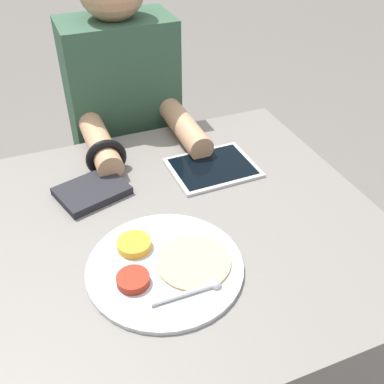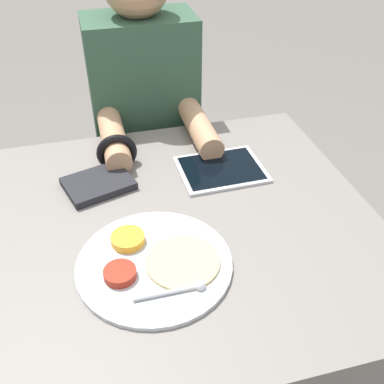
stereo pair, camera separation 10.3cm
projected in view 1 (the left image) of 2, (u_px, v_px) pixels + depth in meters
dining_table at (164, 326)px, 1.25m from camera, size 1.03×0.87×0.73m
thali_tray at (165, 266)px, 0.92m from camera, size 0.32×0.32×0.03m
red_notebook at (92, 191)px, 1.12m from camera, size 0.19×0.17×0.02m
tablet_device at (213, 168)px, 1.21m from camera, size 0.23×0.18×0.01m
person_diner at (128, 152)px, 1.56m from camera, size 0.35×0.47×1.22m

